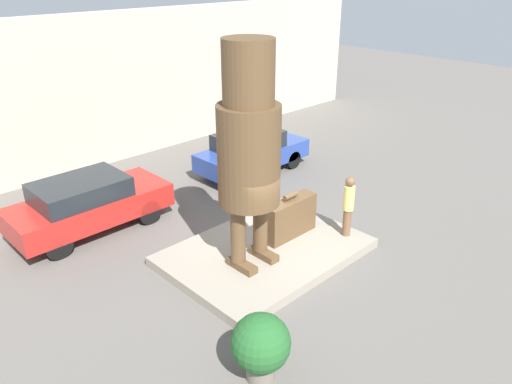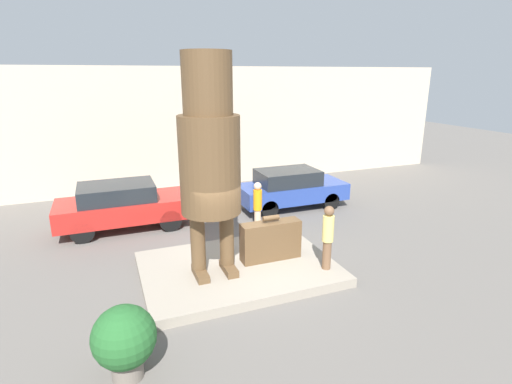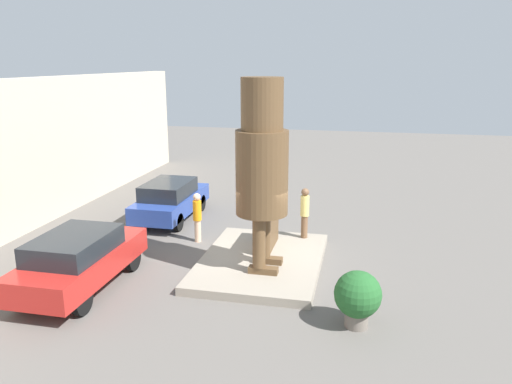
{
  "view_description": "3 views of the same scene",
  "coord_description": "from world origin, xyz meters",
  "views": [
    {
      "loc": [
        -7.72,
        -7.63,
        6.83
      ],
      "look_at": [
        -0.21,
        0.12,
        1.83
      ],
      "focal_mm": 35.0,
      "sensor_mm": 36.0,
      "label": 1
    },
    {
      "loc": [
        -2.97,
        -8.88,
        4.99
      ],
      "look_at": [
        0.46,
        -0.08,
        2.17
      ],
      "focal_mm": 28.0,
      "sensor_mm": 36.0,
      "label": 2
    },
    {
      "loc": [
        -13.4,
        -2.81,
        5.85
      ],
      "look_at": [
        0.44,
        0.26,
        2.11
      ],
      "focal_mm": 35.0,
      "sensor_mm": 36.0,
      "label": 3
    }
  ],
  "objects": [
    {
      "name": "planter_pot",
      "position": [
        -2.96,
        -2.83,
        0.75
      ],
      "size": [
        1.07,
        1.07,
        1.33
      ],
      "color": "#70665B",
      "rests_on": "ground_plane"
    },
    {
      "name": "building_backdrop",
      "position": [
        0.0,
        8.89,
        2.64
      ],
      "size": [
        28.0,
        0.6,
        5.29
      ],
      "color": "beige",
      "rests_on": "ground_plane"
    },
    {
      "name": "statue_figure",
      "position": [
        -0.7,
        -0.16,
        3.29
      ],
      "size": [
        1.41,
        1.41,
        5.22
      ],
      "color": "brown",
      "rests_on": "pedestal"
    },
    {
      "name": "parked_car_red",
      "position": [
        -2.52,
        4.36,
        0.83
      ],
      "size": [
        4.31,
        1.81,
        1.54
      ],
      "color": "#B2231E",
      "rests_on": "ground_plane"
    },
    {
      "name": "parked_car_blue",
      "position": [
        3.6,
        4.28,
        0.79
      ],
      "size": [
        4.1,
        1.7,
        1.5
      ],
      "color": "#284293",
      "rests_on": "ground_plane"
    },
    {
      "name": "pedestal",
      "position": [
        0.0,
        0.0,
        0.12
      ],
      "size": [
        4.87,
        3.48,
        0.24
      ],
      "color": "gray",
      "rests_on": "ground_plane"
    },
    {
      "name": "ground_plane",
      "position": [
        0.0,
        0.0,
        0.0
      ],
      "size": [
        60.0,
        60.0,
        0.0
      ],
      "primitive_type": "plane",
      "color": "#605B56"
    },
    {
      "name": "worker_hivis",
      "position": [
        1.53,
        2.49,
        0.91
      ],
      "size": [
        0.28,
        0.28,
        1.66
      ],
      "color": "beige",
      "rests_on": "ground_plane"
    },
    {
      "name": "giant_suitcase",
      "position": [
        0.92,
        0.02,
        0.76
      ],
      "size": [
        1.6,
        0.44,
        1.22
      ],
      "color": "brown",
      "rests_on": "pedestal"
    },
    {
      "name": "tourist",
      "position": [
        2.01,
        -1.01,
        1.15
      ],
      "size": [
        0.28,
        0.28,
        1.66
      ],
      "color": "brown",
      "rests_on": "pedestal"
    }
  ]
}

